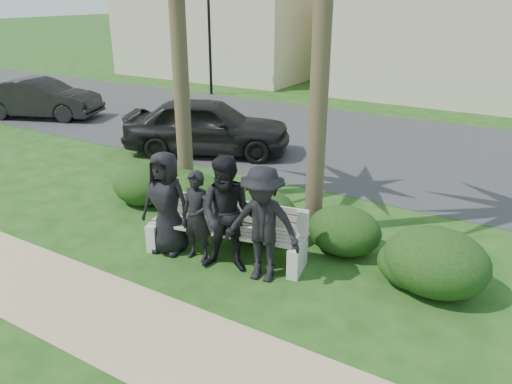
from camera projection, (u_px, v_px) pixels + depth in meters
ground at (223, 271)px, 7.98m from camera, size 160.00×160.00×0.00m
footpath at (144, 332)px, 6.56m from camera, size 30.00×1.60×0.01m
asphalt_street at (383, 148)px, 14.32m from camera, size 160.00×8.00×0.01m
stucco_bldg_left at (230, 2)px, 26.68m from camera, size 10.40×8.40×7.30m
stucco_bldg_right at (443, 4)px, 21.35m from camera, size 8.40×8.40×7.30m
street_lamp at (209, 23)px, 20.74m from camera, size 0.36×0.36×4.29m
park_bench at (226, 234)px, 8.28m from camera, size 2.79×1.12×0.94m
man_a at (166, 203)px, 8.31m from camera, size 0.95×0.70×1.78m
man_b at (197, 216)px, 8.09m from camera, size 0.57×0.39×1.54m
man_c at (228, 215)px, 7.71m from camera, size 1.10×0.97×1.90m
man_d at (262, 225)px, 7.46m from camera, size 1.29×0.88×1.84m
hedge_a at (142, 183)px, 10.45m from camera, size 1.32×1.09×0.86m
hedge_b at (183, 190)px, 10.13m from camera, size 1.31×1.08×0.85m
hedge_c at (197, 197)px, 9.63m from camera, size 1.46×1.21×0.96m
hedge_d at (344, 229)px, 8.46m from camera, size 1.27×1.05×0.83m
hedge_e at (416, 263)px, 7.48m from camera, size 1.15×0.95×0.75m
hedge_f at (436, 260)px, 7.31m from camera, size 1.55×1.28×1.01m
hedge_extra at (258, 212)px, 8.96m from camera, size 1.46×1.21×0.96m
car_a at (207, 126)px, 13.60m from camera, size 4.84×3.51×1.53m
car_b at (41, 99)px, 17.53m from camera, size 4.36×2.89×1.36m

